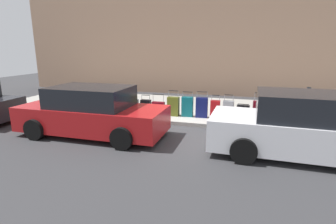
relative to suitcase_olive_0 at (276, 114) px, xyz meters
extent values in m
plane|color=#333335|center=(3.15, 0.83, -0.46)|extent=(40.00, 40.00, 0.00)
cube|color=#9E9B93|center=(3.15, -1.67, -0.39)|extent=(18.00, 5.00, 0.14)
cube|color=#59601E|center=(0.00, 0.00, 0.00)|extent=(0.43, 0.21, 0.62)
cube|color=black|center=(0.00, 0.00, 0.00)|extent=(0.43, 0.05, 0.64)
cylinder|color=gray|center=(-0.18, 0.00, 0.47)|extent=(0.02, 0.02, 0.31)
cylinder|color=gray|center=(0.18, 0.00, 0.47)|extent=(0.02, 0.02, 0.31)
cylinder|color=black|center=(0.00, 0.00, 0.62)|extent=(0.36, 0.03, 0.02)
cylinder|color=black|center=(-0.19, 0.00, -0.29)|extent=(0.04, 0.02, 0.04)
cylinder|color=black|center=(0.19, 0.00, -0.29)|extent=(0.04, 0.02, 0.04)
cube|color=maroon|center=(0.56, 0.03, 0.06)|extent=(0.49, 0.27, 0.75)
cube|color=black|center=(0.56, 0.03, 0.06)|extent=(0.48, 0.08, 0.76)
cylinder|color=gray|center=(0.36, 0.02, 0.58)|extent=(0.02, 0.02, 0.29)
cylinder|color=gray|center=(0.77, 0.05, 0.58)|extent=(0.02, 0.02, 0.29)
cylinder|color=black|center=(0.56, 0.03, 0.73)|extent=(0.41, 0.06, 0.02)
cylinder|color=black|center=(0.35, 0.02, -0.29)|extent=(0.05, 0.02, 0.04)
cylinder|color=black|center=(0.77, 0.05, -0.29)|extent=(0.05, 0.02, 0.04)
cube|color=black|center=(1.13, 0.11, -0.02)|extent=(0.44, 0.21, 0.59)
cube|color=black|center=(1.13, 0.11, -0.02)|extent=(0.44, 0.05, 0.60)
cylinder|color=gray|center=(0.94, 0.11, 0.29)|extent=(0.02, 0.02, 0.04)
cylinder|color=gray|center=(1.31, 0.10, 0.29)|extent=(0.02, 0.02, 0.04)
cylinder|color=black|center=(1.13, 0.11, 0.31)|extent=(0.37, 0.04, 0.02)
cylinder|color=black|center=(0.94, 0.12, -0.29)|extent=(0.04, 0.02, 0.04)
cylinder|color=black|center=(1.32, 0.10, -0.29)|extent=(0.04, 0.02, 0.04)
cube|color=#9EA0A8|center=(1.64, 0.06, 0.04)|extent=(0.39, 0.22, 0.71)
cube|color=black|center=(1.64, 0.06, 0.04)|extent=(0.38, 0.06, 0.72)
cylinder|color=gray|center=(1.49, 0.07, 0.50)|extent=(0.02, 0.02, 0.22)
cylinder|color=gray|center=(1.80, 0.05, 0.50)|extent=(0.02, 0.02, 0.22)
cylinder|color=black|center=(1.64, 0.06, 0.61)|extent=(0.31, 0.05, 0.02)
cylinder|color=black|center=(1.48, 0.07, -0.29)|extent=(0.05, 0.02, 0.04)
cylinder|color=black|center=(1.80, 0.05, -0.29)|extent=(0.05, 0.02, 0.04)
cube|color=red|center=(2.12, 0.03, 0.03)|extent=(0.35, 0.23, 0.69)
cube|color=black|center=(2.12, 0.03, 0.03)|extent=(0.35, 0.05, 0.70)
cylinder|color=gray|center=(1.97, 0.03, 0.47)|extent=(0.02, 0.02, 0.20)
cylinder|color=gray|center=(2.26, 0.03, 0.47)|extent=(0.02, 0.02, 0.20)
cylinder|color=black|center=(2.12, 0.03, 0.57)|extent=(0.28, 0.03, 0.02)
cylinder|color=black|center=(1.97, 0.03, -0.29)|extent=(0.04, 0.02, 0.04)
cylinder|color=black|center=(2.26, 0.03, -0.29)|extent=(0.04, 0.02, 0.04)
cube|color=navy|center=(2.62, -0.04, 0.07)|extent=(0.46, 0.25, 0.76)
cube|color=black|center=(2.62, -0.04, 0.07)|extent=(0.45, 0.07, 0.78)
cylinder|color=gray|center=(2.43, -0.05, 0.55)|extent=(0.02, 0.02, 0.22)
cylinder|color=gray|center=(2.81, -0.02, 0.55)|extent=(0.02, 0.02, 0.22)
cylinder|color=black|center=(2.62, -0.04, 0.66)|extent=(0.38, 0.05, 0.02)
cylinder|color=black|center=(2.43, -0.05, -0.29)|extent=(0.05, 0.02, 0.04)
cylinder|color=black|center=(2.82, -0.02, -0.29)|extent=(0.05, 0.02, 0.04)
cube|color=#0F606B|center=(3.17, -0.04, 0.06)|extent=(0.44, 0.25, 0.76)
cube|color=black|center=(3.17, -0.04, 0.06)|extent=(0.44, 0.06, 0.77)
cylinder|color=gray|center=(2.99, -0.04, 0.54)|extent=(0.02, 0.02, 0.19)
cylinder|color=gray|center=(3.36, -0.03, 0.54)|extent=(0.02, 0.02, 0.19)
cylinder|color=black|center=(3.17, -0.04, 0.63)|extent=(0.37, 0.04, 0.02)
cylinder|color=black|center=(2.98, -0.04, -0.29)|extent=(0.04, 0.02, 0.04)
cylinder|color=black|center=(3.36, -0.03, -0.29)|extent=(0.04, 0.02, 0.04)
cube|color=#59601E|center=(3.72, 0.00, 0.05)|extent=(0.45, 0.26, 0.73)
cube|color=black|center=(3.72, 0.00, 0.05)|extent=(0.45, 0.06, 0.75)
cylinder|color=gray|center=(3.53, 0.00, 0.54)|extent=(0.02, 0.02, 0.24)
cylinder|color=gray|center=(3.91, -0.01, 0.54)|extent=(0.02, 0.02, 0.24)
cylinder|color=black|center=(3.72, 0.00, 0.66)|extent=(0.38, 0.04, 0.02)
cylinder|color=black|center=(3.53, 0.01, -0.29)|extent=(0.04, 0.02, 0.04)
cylinder|color=black|center=(3.91, -0.01, -0.29)|extent=(0.04, 0.02, 0.04)
cube|color=maroon|center=(4.30, 0.09, -0.05)|extent=(0.48, 0.20, 0.52)
cube|color=black|center=(4.30, 0.09, -0.05)|extent=(0.49, 0.04, 0.53)
cylinder|color=gray|center=(4.08, 0.09, 0.36)|extent=(0.02, 0.02, 0.30)
cylinder|color=gray|center=(4.51, 0.09, 0.36)|extent=(0.02, 0.02, 0.30)
cylinder|color=black|center=(4.30, 0.09, 0.51)|extent=(0.42, 0.03, 0.02)
cylinder|color=black|center=(4.08, 0.09, -0.29)|extent=(0.04, 0.02, 0.04)
cylinder|color=black|center=(4.51, 0.09, -0.29)|extent=(0.04, 0.02, 0.04)
cube|color=black|center=(4.85, 0.01, -0.04)|extent=(0.39, 0.24, 0.56)
cube|color=black|center=(4.85, 0.01, -0.04)|extent=(0.40, 0.05, 0.57)
cylinder|color=gray|center=(4.68, 0.00, 0.34)|extent=(0.02, 0.02, 0.19)
cylinder|color=gray|center=(5.01, 0.01, 0.34)|extent=(0.02, 0.02, 0.19)
cylinder|color=black|center=(4.85, 0.01, 0.43)|extent=(0.33, 0.03, 0.02)
cylinder|color=black|center=(4.68, 0.00, -0.29)|extent=(0.04, 0.02, 0.04)
cylinder|color=black|center=(5.02, 0.01, -0.29)|extent=(0.04, 0.02, 0.04)
cube|color=#9EA0A8|center=(5.39, 0.05, -0.03)|extent=(0.47, 0.21, 0.57)
cube|color=black|center=(5.39, 0.05, -0.03)|extent=(0.47, 0.05, 0.58)
cylinder|color=gray|center=(5.19, 0.06, 0.41)|extent=(0.02, 0.02, 0.31)
cylinder|color=gray|center=(5.59, 0.04, 0.41)|extent=(0.02, 0.02, 0.31)
cylinder|color=black|center=(5.39, 0.05, 0.56)|extent=(0.40, 0.04, 0.02)
cylinder|color=black|center=(5.18, 0.06, -0.29)|extent=(0.04, 0.02, 0.04)
cylinder|color=black|center=(5.59, 0.04, -0.29)|extent=(0.04, 0.02, 0.04)
cube|color=red|center=(5.93, 0.11, 0.06)|extent=(0.42, 0.23, 0.75)
cube|color=black|center=(5.93, 0.11, 0.06)|extent=(0.42, 0.06, 0.76)
cylinder|color=gray|center=(5.76, 0.12, 0.59)|extent=(0.02, 0.02, 0.30)
cylinder|color=gray|center=(6.11, 0.10, 0.59)|extent=(0.02, 0.02, 0.30)
cylinder|color=black|center=(5.93, 0.11, 0.74)|extent=(0.35, 0.04, 0.02)
cylinder|color=black|center=(5.76, 0.12, -0.29)|extent=(0.05, 0.02, 0.04)
cylinder|color=black|center=(6.11, 0.10, -0.29)|extent=(0.05, 0.02, 0.04)
cylinder|color=#D89E0C|center=(6.73, 0.04, -0.02)|extent=(0.20, 0.20, 0.59)
sphere|color=#D89E0C|center=(6.73, 0.04, 0.33)|extent=(0.21, 0.21, 0.21)
cylinder|color=#D89E0C|center=(6.88, 0.04, 0.01)|extent=(0.09, 0.10, 0.09)
cylinder|color=#D89E0C|center=(6.58, 0.04, 0.01)|extent=(0.09, 0.10, 0.09)
cylinder|color=#333338|center=(7.31, 0.19, 0.03)|extent=(0.12, 0.12, 0.70)
cylinder|color=slate|center=(-0.96, -0.21, 0.21)|extent=(0.05, 0.05, 1.05)
cube|color=#1E2328|center=(-0.96, -0.21, 0.84)|extent=(0.12, 0.09, 0.22)
cube|color=silver|center=(-0.42, 2.55, 0.12)|extent=(4.78, 1.97, 0.80)
cube|color=black|center=(-0.42, 2.55, 0.85)|extent=(2.51, 1.76, 0.65)
cylinder|color=black|center=(1.07, 3.44, -0.14)|extent=(0.65, 0.24, 0.64)
cylinder|color=black|center=(1.02, 1.58, -0.14)|extent=(0.65, 0.24, 0.64)
cube|color=#AD1619|center=(5.67, 2.55, 0.10)|extent=(4.63, 1.77, 0.76)
cube|color=black|center=(5.67, 2.55, 0.79)|extent=(2.41, 1.62, 0.62)
cylinder|color=black|center=(7.10, 3.44, -0.14)|extent=(0.64, 0.22, 0.64)
cylinder|color=black|center=(7.10, 1.66, -0.14)|extent=(0.64, 0.22, 0.64)
cylinder|color=black|center=(4.24, 3.44, -0.14)|extent=(0.64, 0.22, 0.64)
cylinder|color=black|center=(4.23, 1.66, -0.14)|extent=(0.64, 0.22, 0.64)
cylinder|color=black|center=(9.91, 1.62, -0.14)|extent=(0.65, 0.25, 0.64)
camera|label=1|loc=(1.18, 9.53, 2.24)|focal=28.01mm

